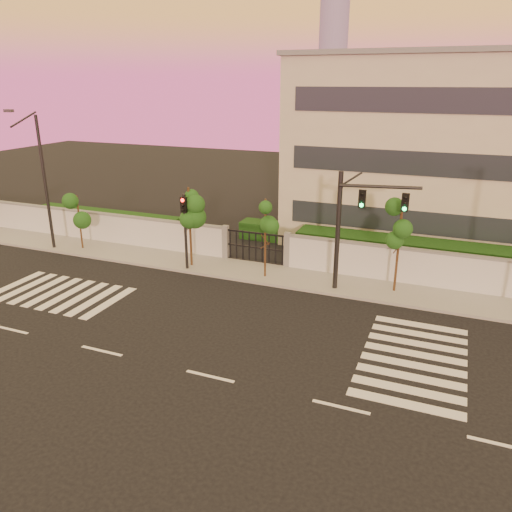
# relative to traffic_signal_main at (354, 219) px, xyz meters

# --- Properties ---
(ground) EXTENTS (120.00, 120.00, 0.00)m
(ground) POSITION_rel_traffic_signal_main_xyz_m (-3.21, -9.81, -4.00)
(ground) COLOR black
(ground) RESTS_ON ground
(sidewalk) EXTENTS (60.00, 3.00, 0.15)m
(sidewalk) POSITION_rel_traffic_signal_main_xyz_m (-3.21, 0.69, -3.93)
(sidewalk) COLOR gray
(sidewalk) RESTS_ON ground
(perimeter_wall) EXTENTS (60.00, 0.36, 2.20)m
(perimeter_wall) POSITION_rel_traffic_signal_main_xyz_m (-3.10, 2.19, -2.93)
(perimeter_wall) COLOR silver
(perimeter_wall) RESTS_ON ground
(hedge_row) EXTENTS (41.00, 4.25, 1.80)m
(hedge_row) POSITION_rel_traffic_signal_main_xyz_m (-2.04, 4.93, -3.19)
(hedge_row) COLOR black
(hedge_row) RESTS_ON ground
(institutional_building) EXTENTS (24.40, 12.40, 12.25)m
(institutional_building) POSITION_rel_traffic_signal_main_xyz_m (5.79, 12.18, 2.15)
(institutional_building) COLOR #BBB19E
(institutional_building) RESTS_ON ground
(road_markings) EXTENTS (57.00, 7.62, 0.02)m
(road_markings) POSITION_rel_traffic_signal_main_xyz_m (-4.79, -6.05, -3.99)
(road_markings) COLOR silver
(road_markings) RESTS_ON ground
(street_tree_b) EXTENTS (1.38, 1.10, 3.64)m
(street_tree_b) POSITION_rel_traffic_signal_main_xyz_m (-17.73, 0.39, -1.32)
(street_tree_b) COLOR #382314
(street_tree_b) RESTS_ON ground
(street_tree_c) EXTENTS (1.64, 1.31, 4.83)m
(street_tree_c) POSITION_rel_traffic_signal_main_xyz_m (-9.51, 0.24, -0.45)
(street_tree_c) COLOR #382314
(street_tree_c) RESTS_ON ground
(street_tree_d) EXTENTS (1.34, 1.06, 4.58)m
(street_tree_d) POSITION_rel_traffic_signal_main_xyz_m (-4.81, 0.19, -0.63)
(street_tree_d) COLOR #382314
(street_tree_d) RESTS_ON ground
(street_tree_e) EXTENTS (1.59, 1.26, 4.90)m
(street_tree_e) POSITION_rel_traffic_signal_main_xyz_m (2.20, 0.83, -0.40)
(street_tree_e) COLOR #382314
(street_tree_e) RESTS_ON ground
(traffic_signal_main) EXTENTS (3.98, 0.90, 6.33)m
(traffic_signal_main) POSITION_rel_traffic_signal_main_xyz_m (0.00, 0.00, 0.00)
(traffic_signal_main) COLOR black
(traffic_signal_main) RESTS_ON ground
(traffic_signal_secondary) EXTENTS (0.36, 0.34, 4.57)m
(traffic_signal_secondary) POSITION_rel_traffic_signal_main_xyz_m (-9.51, -0.39, -1.10)
(traffic_signal_secondary) COLOR black
(traffic_signal_secondary) RESTS_ON ground
(streetlight_west) EXTENTS (0.54, 2.16, 8.99)m
(streetlight_west) POSITION_rel_traffic_signal_main_xyz_m (-19.59, -0.42, 0.86)
(streetlight_west) COLOR black
(streetlight_west) RESTS_ON ground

